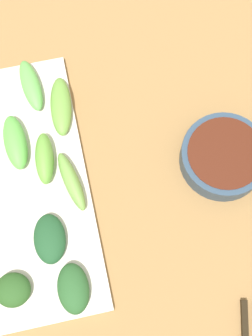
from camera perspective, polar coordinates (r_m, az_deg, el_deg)
tabletop at (r=0.71m, az=-2.64°, el=-1.62°), size 2.10×2.10×0.02m
sauce_bowl at (r=0.71m, az=10.99°, el=1.30°), size 0.12×0.12×0.04m
serving_plate at (r=0.71m, az=-10.98°, el=-2.14°), size 0.16×0.37×0.01m
broccoli_leafy_0 at (r=0.67m, az=-8.61°, el=-7.92°), size 0.05×0.07×0.02m
broccoli_stalk_1 at (r=0.74m, az=-10.68°, el=9.16°), size 0.04×0.09×0.02m
broccoli_leafy_2 at (r=0.67m, az=-12.67°, el=-13.30°), size 0.05×0.05×0.02m
broccoli_stalk_3 at (r=0.72m, az=-7.36°, el=6.94°), size 0.04×0.09×0.02m
broccoli_leafy_4 at (r=0.66m, az=-5.97°, el=-13.40°), size 0.04×0.07×0.03m
broccoli_stalk_5 at (r=0.71m, az=-12.40°, el=2.85°), size 0.03×0.08×0.03m
broccoli_stalk_6 at (r=0.69m, az=-9.19°, el=1.07°), size 0.03×0.08×0.03m
broccoli_stalk_7 at (r=0.68m, az=-6.19°, el=-1.44°), size 0.04×0.09×0.03m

